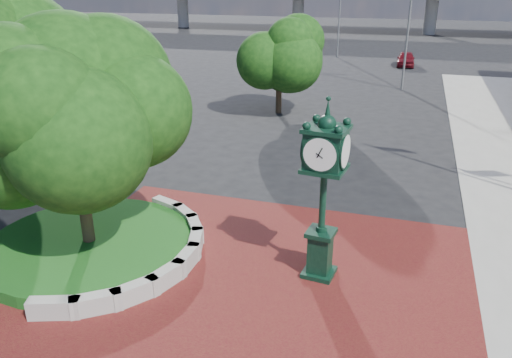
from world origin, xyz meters
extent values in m
plane|color=black|center=(0.00, 0.00, 0.00)|extent=(200.00, 200.00, 0.00)
cube|color=maroon|center=(0.00, -1.00, 0.02)|extent=(12.00, 12.00, 0.04)
cube|color=#9E9B93|center=(-3.91, -3.01, 0.27)|extent=(1.29, 0.76, 0.54)
cube|color=#9E9B93|center=(-3.05, -2.54, 0.27)|extent=(1.20, 1.04, 0.54)
cube|color=#9E9B93|center=(-2.38, -1.84, 0.27)|extent=(1.00, 1.22, 0.54)
cube|color=#9E9B93|center=(-1.95, -0.96, 0.27)|extent=(0.71, 1.30, 0.54)
cube|color=#9E9B93|center=(-1.80, 0.00, 0.27)|extent=(0.35, 1.25, 0.54)
cube|color=#9E9B93|center=(-1.95, 0.96, 0.27)|extent=(0.71, 1.30, 0.54)
cube|color=#9E9B93|center=(-2.38, 1.84, 0.27)|extent=(1.00, 1.22, 0.54)
cube|color=#9E9B93|center=(-3.05, 2.54, 0.27)|extent=(1.20, 1.04, 0.54)
cube|color=#9E9B93|center=(-3.91, 3.01, 0.27)|extent=(1.29, 0.76, 0.54)
cylinder|color=#124213|center=(-5.00, 0.00, 0.20)|extent=(6.10, 6.10, 0.40)
cylinder|color=#9E9B93|center=(-35.00, 70.00, 3.00)|extent=(1.80, 1.80, 6.00)
cylinder|color=#9E9B93|center=(-15.00, 70.00, 3.00)|extent=(1.80, 1.80, 6.00)
cylinder|color=#9E9B93|center=(5.00, 70.00, 3.00)|extent=(1.80, 1.80, 6.00)
cylinder|color=#38281C|center=(-5.00, 0.00, 1.08)|extent=(0.36, 0.36, 2.17)
sphere|color=#11370F|center=(-5.00, 0.00, 3.73)|extent=(5.20, 5.20, 5.20)
cylinder|color=#38281C|center=(-4.00, 18.00, 0.96)|extent=(0.36, 0.36, 1.92)
sphere|color=#11370F|center=(-4.00, 18.00, 3.25)|extent=(4.40, 4.40, 4.40)
cube|color=black|center=(1.85, 0.81, 0.08)|extent=(0.93, 0.93, 0.17)
cube|color=black|center=(1.85, 0.81, 0.73)|extent=(0.64, 0.64, 1.15)
cube|color=black|center=(1.85, 0.81, 1.34)|extent=(0.81, 0.81, 0.13)
cylinder|color=black|center=(1.85, 0.81, 2.30)|extent=(0.18, 0.18, 1.78)
cube|color=black|center=(1.85, 0.81, 3.72)|extent=(1.04, 1.04, 0.94)
cylinder|color=white|center=(1.80, 0.31, 3.72)|extent=(0.84, 0.15, 0.84)
cylinder|color=white|center=(1.91, 1.30, 3.72)|extent=(0.84, 0.15, 0.84)
cylinder|color=white|center=(1.36, 0.86, 3.72)|extent=(0.15, 0.84, 0.84)
cylinder|color=white|center=(2.34, 0.75, 3.72)|extent=(0.15, 0.84, 0.84)
sphere|color=black|center=(1.85, 0.81, 4.37)|extent=(0.46, 0.46, 0.46)
cone|color=black|center=(1.85, 0.81, 4.72)|extent=(0.19, 0.19, 0.52)
imported|color=maroon|center=(2.78, 38.80, 0.66)|extent=(1.68, 3.93, 1.32)
cylinder|color=slate|center=(2.94, 27.58, 4.66)|extent=(0.17, 0.17, 9.32)
cylinder|color=slate|center=(-4.27, 42.46, 4.63)|extent=(0.16, 0.16, 9.26)
camera|label=1|loc=(3.79, -11.08, 7.70)|focal=35.00mm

